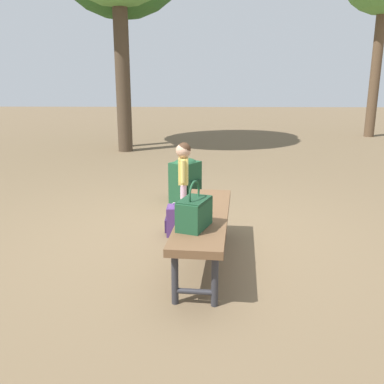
# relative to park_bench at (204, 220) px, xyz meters

# --- Properties ---
(ground_plane) EXTENTS (40.00, 40.00, 0.00)m
(ground_plane) POSITION_rel_park_bench_xyz_m (0.62, 0.14, -0.39)
(ground_plane) COLOR brown
(ground_plane) RESTS_ON ground
(park_bench) EXTENTS (1.63, 0.54, 0.45)m
(park_bench) POSITION_rel_park_bench_xyz_m (0.00, 0.00, 0.00)
(park_bench) COLOR brown
(park_bench) RESTS_ON ground
(handbag) EXTENTS (0.36, 0.28, 0.37)m
(handbag) POSITION_rel_park_bench_xyz_m (-0.35, 0.07, 0.18)
(handbag) COLOR #1E4C2D
(handbag) RESTS_ON park_bench
(child_standing) EXTENTS (0.23, 0.17, 0.85)m
(child_standing) POSITION_rel_park_bench_xyz_m (1.39, 0.24, 0.17)
(child_standing) COLOR #E5B2C6
(child_standing) RESTS_ON ground
(backpack_large) EXTENTS (0.44, 0.42, 0.60)m
(backpack_large) POSITION_rel_park_bench_xyz_m (1.87, 0.23, -0.09)
(backpack_large) COLOR #1E4C2D
(backpack_large) RESTS_ON ground
(backpack_small) EXTENTS (0.20, 0.18, 0.34)m
(backpack_small) POSITION_rel_park_bench_xyz_m (0.69, 0.30, -0.22)
(backpack_small) COLOR #4C2D66
(backpack_small) RESTS_ON ground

